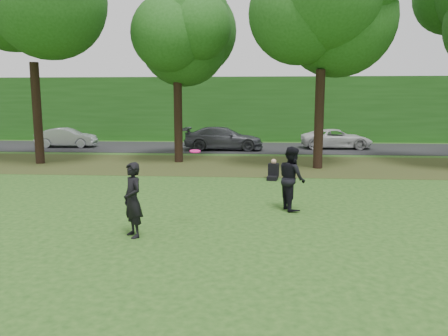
{
  "coord_description": "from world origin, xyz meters",
  "views": [
    {
      "loc": [
        1.13,
        -8.59,
        3.23
      ],
      "look_at": [
        0.18,
        3.72,
        1.3
      ],
      "focal_mm": 35.0,
      "sensor_mm": 36.0,
      "label": 1
    }
  ],
  "objects_px": {
    "player_right": "(292,178)",
    "seated_person": "(273,172)",
    "player_left": "(133,200)",
    "frisbee": "(195,151)"
  },
  "relations": [
    {
      "from": "player_right",
      "to": "seated_person",
      "type": "relative_size",
      "value": 2.28
    },
    {
      "from": "player_right",
      "to": "seated_person",
      "type": "xyz_separation_m",
      "value": [
        -0.36,
        5.04,
        -0.63
      ]
    },
    {
      "from": "player_left",
      "to": "seated_person",
      "type": "xyz_separation_m",
      "value": [
        3.58,
        7.95,
        -0.58
      ]
    },
    {
      "from": "player_left",
      "to": "player_right",
      "type": "relative_size",
      "value": 0.95
    },
    {
      "from": "frisbee",
      "to": "seated_person",
      "type": "bearing_deg",
      "value": 72.86
    },
    {
      "from": "seated_person",
      "to": "frisbee",
      "type": "bearing_deg",
      "value": -96.86
    },
    {
      "from": "player_left",
      "to": "seated_person",
      "type": "height_order",
      "value": "player_left"
    },
    {
      "from": "player_left",
      "to": "player_right",
      "type": "distance_m",
      "value": 4.91
    },
    {
      "from": "player_right",
      "to": "frisbee",
      "type": "xyz_separation_m",
      "value": [
        -2.57,
        -2.1,
        1.03
      ]
    },
    {
      "from": "player_left",
      "to": "frisbee",
      "type": "xyz_separation_m",
      "value": [
        1.38,
        0.81,
        1.08
      ]
    }
  ]
}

